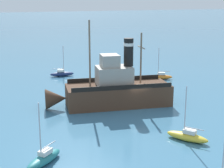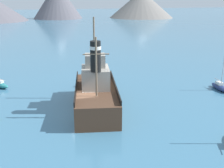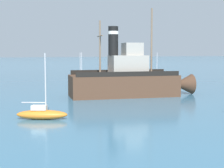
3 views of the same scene
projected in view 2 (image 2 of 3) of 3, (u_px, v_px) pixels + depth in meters
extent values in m
plane|color=teal|center=(84.00, 115.00, 29.83)|extent=(600.00, 600.00, 0.00)
cone|color=#56545B|center=(57.00, 1.00, 167.99)|extent=(29.43, 29.43, 21.01)
cone|color=slate|center=(141.00, 4.00, 176.51)|extent=(40.02, 40.02, 16.54)
cube|color=#4C3323|center=(96.00, 98.00, 31.42)|extent=(6.94, 12.67, 2.40)
cone|color=#4C3323|center=(94.00, 80.00, 38.27)|extent=(2.82, 2.86, 2.35)
cube|color=#9E998E|center=(95.00, 77.00, 31.22)|extent=(3.81, 4.56, 2.20)
cube|color=#9E998E|center=(95.00, 60.00, 31.17)|extent=(2.59, 2.44, 1.40)
cylinder|color=black|center=(96.00, 56.00, 28.81)|extent=(1.10, 1.10, 3.20)
cylinder|color=silver|center=(95.00, 48.00, 28.55)|extent=(1.16, 1.16, 0.35)
cylinder|color=#75604C|center=(94.00, 49.00, 33.11)|extent=(0.20, 0.20, 7.50)
cylinder|color=#75604C|center=(96.00, 67.00, 27.62)|extent=(0.20, 0.20, 6.00)
cylinder|color=#75604C|center=(96.00, 54.00, 27.23)|extent=(2.56, 0.69, 0.12)
cube|color=black|center=(76.00, 86.00, 30.81)|extent=(2.63, 11.15, 0.50)
cube|color=black|center=(115.00, 85.00, 31.18)|extent=(2.63, 11.15, 0.50)
cylinder|color=#B7B7BC|center=(1.00, 79.00, 38.53)|extent=(1.17, 1.47, 0.08)
ellipsoid|color=navy|center=(220.00, 87.00, 38.06)|extent=(1.68, 3.93, 0.70)
cube|color=silver|center=(219.00, 83.00, 38.09)|extent=(0.81, 1.19, 0.36)
cylinder|color=#B7B7BC|center=(223.00, 70.00, 37.06)|extent=(0.10, 0.10, 4.20)
cylinder|color=#B7B7BC|center=(218.00, 80.00, 38.36)|extent=(0.36, 1.79, 0.08)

